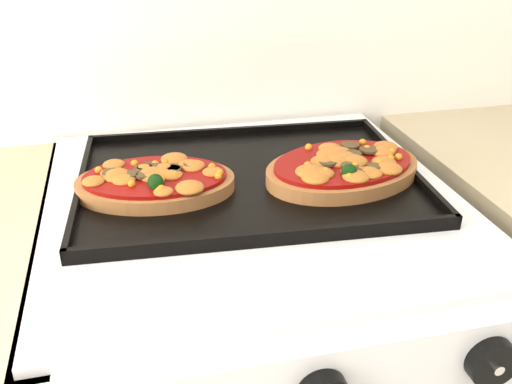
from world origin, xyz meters
name	(u,v)px	position (x,y,z in m)	size (l,w,h in m)	color
control_panel	(320,379)	(-0.04, 1.39, 0.85)	(0.60, 0.02, 0.09)	silver
knob_right	(492,362)	(0.14, 1.37, 0.85)	(0.06, 0.06, 0.02)	black
baking_tray	(248,176)	(-0.04, 1.74, 0.92)	(0.50, 0.37, 0.02)	black
pizza_left	(155,180)	(-0.18, 1.73, 0.94)	(0.23, 0.15, 0.03)	#925C32
pizza_right	(343,167)	(0.10, 1.71, 0.94)	(0.24, 0.17, 0.04)	#925C32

